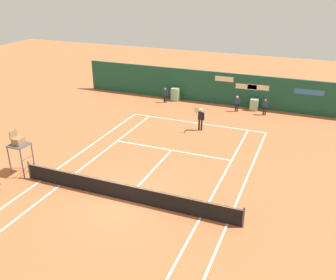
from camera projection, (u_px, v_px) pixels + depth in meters
ground_plane at (130, 194)px, 19.61m from camera, size 80.00×80.00×0.01m
tennis_net at (125, 192)px, 18.92m from camera, size 12.10×0.10×1.07m
sponsor_back_wall at (215, 88)px, 32.98m from camera, size 25.00×1.02×2.82m
umpire_chair at (19, 145)px, 21.03m from camera, size 1.00×1.00×2.61m
player_on_baseline at (200, 118)px, 27.30m from camera, size 0.57×0.75×1.87m
ball_kid_centre_post at (265, 106)px, 30.39m from camera, size 0.45×0.19×1.36m
ball_kid_left_post at (165, 94)px, 33.38m from camera, size 0.44×0.21×1.34m
ball_kid_right_post at (237, 103)px, 31.18m from camera, size 0.45×0.20×1.35m
tennis_ball_mid_court at (144, 119)px, 29.82m from camera, size 0.07×0.07×0.07m
tennis_ball_by_sideline at (149, 137)px, 26.40m from camera, size 0.07×0.07×0.07m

